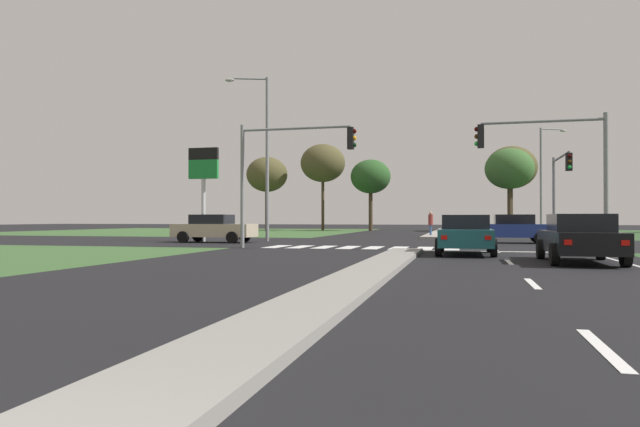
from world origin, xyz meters
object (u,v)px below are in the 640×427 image
(car_teal_fifth, at_px, (465,234))
(street_lamp_second, at_px, (264,150))
(traffic_signal_near_left, at_px, (284,161))
(treeline_fifth, at_px, (509,169))
(car_blue_fourth, at_px, (512,228))
(treeline_near, at_px, (267,175))
(traffic_signal_far_right, at_px, (560,180))
(pedestrian_at_median, at_px, (431,221))
(car_black_near, at_px, (579,238))
(fuel_price_totem, at_px, (203,173))
(treeline_second, at_px, (323,163))
(traffic_signal_near_right, at_px, (555,156))
(street_lamp_third, at_px, (543,174))
(car_beige_second, at_px, (214,228))
(treeline_third, at_px, (371,177))
(treeline_fourth, at_px, (511,168))

(car_teal_fifth, distance_m, street_lamp_second, 15.79)
(traffic_signal_near_left, distance_m, treeline_fifth, 39.20)
(street_lamp_second, xyz_separation_m, treeline_fifth, (16.00, 29.72, 1.03))
(car_teal_fifth, bearing_deg, street_lamp_second, 139.17)
(car_blue_fourth, distance_m, treeline_near, 39.92)
(car_blue_fourth, distance_m, traffic_signal_far_right, 4.85)
(car_teal_fifth, xyz_separation_m, pedestrian_at_median, (-2.35, 20.54, 0.42))
(car_black_near, relative_size, fuel_price_totem, 0.85)
(car_teal_fifth, xyz_separation_m, treeline_second, (-15.47, 41.33, 6.87))
(traffic_signal_near_right, distance_m, treeline_near, 46.92)
(car_blue_fourth, height_order, street_lamp_third, street_lamp_third)
(car_black_near, relative_size, traffic_signal_near_left, 0.82)
(traffic_signal_far_right, bearing_deg, street_lamp_third, 85.29)
(car_beige_second, distance_m, fuel_price_totem, 3.54)
(traffic_signal_far_right, relative_size, fuel_price_totem, 1.01)
(pedestrian_at_median, bearing_deg, traffic_signal_near_right, 88.76)
(car_black_near, relative_size, street_lamp_second, 0.48)
(treeline_third, distance_m, treeline_fourth, 14.99)
(street_lamp_third, bearing_deg, treeline_near, 163.13)
(car_beige_second, relative_size, traffic_signal_near_left, 0.81)
(treeline_fifth, bearing_deg, treeline_near, 175.64)
(traffic_signal_near_right, height_order, pedestrian_at_median, traffic_signal_near_right)
(traffic_signal_near_left, bearing_deg, car_teal_fifth, -17.69)
(car_beige_second, bearing_deg, treeline_fourth, 151.71)
(car_beige_second, relative_size, treeline_fifth, 0.53)
(treeline_near, bearing_deg, car_beige_second, -75.64)
(treeline_second, bearing_deg, car_teal_fifth, -69.48)
(car_teal_fifth, bearing_deg, car_black_near, -45.75)
(traffic_signal_far_right, xyz_separation_m, treeline_fifth, (-0.78, 26.00, 2.83))
(car_teal_fifth, height_order, treeline_near, treeline_near)
(car_black_near, height_order, street_lamp_third, street_lamp_third)
(traffic_signal_far_right, height_order, treeline_third, treeline_third)
(street_lamp_second, distance_m, treeline_near, 33.58)
(car_blue_fourth, bearing_deg, traffic_signal_near_right, -173.20)
(car_beige_second, relative_size, treeline_third, 0.58)
(car_black_near, relative_size, treeline_third, 0.59)
(street_lamp_third, height_order, treeline_third, street_lamp_third)
(traffic_signal_far_right, relative_size, treeline_second, 0.56)
(car_beige_second, distance_m, street_lamp_second, 5.52)
(treeline_near, xyz_separation_m, treeline_fourth, (27.25, 0.49, 0.31))
(street_lamp_second, relative_size, treeline_fifth, 1.13)
(treeline_second, bearing_deg, car_beige_second, -86.76)
(car_teal_fifth, bearing_deg, pedestrian_at_median, 96.53)
(fuel_price_totem, bearing_deg, car_black_near, -33.94)
(car_black_near, xyz_separation_m, traffic_signal_far_right, (2.06, 16.98, 2.83))
(fuel_price_totem, distance_m, treeline_near, 33.84)
(treeline_fifth, bearing_deg, treeline_second, 175.04)
(car_beige_second, bearing_deg, treeline_second, -176.76)
(car_black_near, height_order, treeline_third, treeline_third)
(pedestrian_at_median, relative_size, treeline_third, 0.22)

